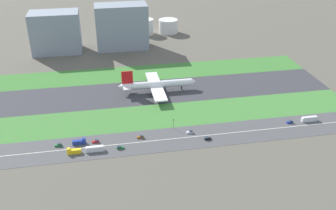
{
  "coord_description": "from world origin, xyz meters",
  "views": [
    {
      "loc": [
        -46.35,
        -280.15,
        136.76
      ],
      "look_at": [
        -0.93,
        -36.5,
        6.0
      ],
      "focal_mm": 40.7,
      "sensor_mm": 36.0,
      "label": 1
    }
  ],
  "objects_px": {
    "hangar_building": "(122,27)",
    "fuel_tank_east": "(168,26)",
    "traffic_light": "(173,123)",
    "terminal_building": "(56,32)",
    "airliner": "(156,85)",
    "truck_1": "(80,142)",
    "car_2": "(96,141)",
    "car_6": "(59,145)",
    "truck_0": "(74,151)",
    "car_3": "(120,147)",
    "fuel_tank_centre": "(146,27)",
    "bus_0": "(95,149)",
    "bus_1": "(309,119)",
    "fuel_tank_west": "(121,29)",
    "car_5": "(190,132)",
    "car_1": "(141,137)",
    "car_0": "(290,122)",
    "car_4": "(207,138)"
  },
  "relations": [
    {
      "from": "fuel_tank_west",
      "to": "terminal_building",
      "type": "bearing_deg",
      "value": -146.93
    },
    {
      "from": "hangar_building",
      "to": "car_1",
      "type": "bearing_deg",
      "value": -90.91
    },
    {
      "from": "car_3",
      "to": "terminal_building",
      "type": "relative_size",
      "value": 0.09
    },
    {
      "from": "car_5",
      "to": "truck_1",
      "type": "height_order",
      "value": "truck_1"
    },
    {
      "from": "fuel_tank_east",
      "to": "truck_0",
      "type": "bearing_deg",
      "value": -113.67
    },
    {
      "from": "traffic_light",
      "to": "fuel_tank_west",
      "type": "distance_m",
      "value": 219.87
    },
    {
      "from": "bus_1",
      "to": "car_1",
      "type": "distance_m",
      "value": 120.79
    },
    {
      "from": "car_6",
      "to": "fuel_tank_centre",
      "type": "relative_size",
      "value": 0.23
    },
    {
      "from": "truck_0",
      "to": "traffic_light",
      "type": "height_order",
      "value": "traffic_light"
    },
    {
      "from": "car_5",
      "to": "traffic_light",
      "type": "bearing_deg",
      "value": 141.14
    },
    {
      "from": "car_1",
      "to": "hangar_building",
      "type": "relative_size",
      "value": 0.08
    },
    {
      "from": "traffic_light",
      "to": "fuel_tank_centre",
      "type": "bearing_deg",
      "value": 87.36
    },
    {
      "from": "car_6",
      "to": "truck_1",
      "type": "xyz_separation_m",
      "value": [
        13.16,
        -0.0,
        0.75
      ]
    },
    {
      "from": "truck_1",
      "to": "hangar_building",
      "type": "relative_size",
      "value": 0.16
    },
    {
      "from": "airliner",
      "to": "bus_1",
      "type": "height_order",
      "value": "airliner"
    },
    {
      "from": "car_4",
      "to": "terminal_building",
      "type": "relative_size",
      "value": 0.09
    },
    {
      "from": "car_1",
      "to": "truck_0",
      "type": "relative_size",
      "value": 0.52
    },
    {
      "from": "car_4",
      "to": "fuel_tank_east",
      "type": "distance_m",
      "value": 237.79
    },
    {
      "from": "airliner",
      "to": "terminal_building",
      "type": "bearing_deg",
      "value": 127.03
    },
    {
      "from": "airliner",
      "to": "fuel_tank_east",
      "type": "xyz_separation_m",
      "value": [
        39.77,
        159.0,
        1.72
      ]
    },
    {
      "from": "car_2",
      "to": "car_3",
      "type": "bearing_deg",
      "value": -33.88
    },
    {
      "from": "car_0",
      "to": "fuel_tank_east",
      "type": "height_order",
      "value": "fuel_tank_east"
    },
    {
      "from": "car_6",
      "to": "traffic_light",
      "type": "relative_size",
      "value": 0.61
    },
    {
      "from": "car_3",
      "to": "terminal_building",
      "type": "xyz_separation_m",
      "value": [
        -50.45,
        192.0,
        19.92
      ]
    },
    {
      "from": "traffic_light",
      "to": "fuel_tank_west",
      "type": "height_order",
      "value": "fuel_tank_west"
    },
    {
      "from": "bus_1",
      "to": "hangar_building",
      "type": "distance_m",
      "value": 217.9
    },
    {
      "from": "bus_1",
      "to": "hangar_building",
      "type": "relative_size",
      "value": 0.22
    },
    {
      "from": "bus_0",
      "to": "fuel_tank_centre",
      "type": "height_order",
      "value": "fuel_tank_centre"
    },
    {
      "from": "car_4",
      "to": "fuel_tank_east",
      "type": "xyz_separation_m",
      "value": [
        18.07,
        237.0,
        7.03
      ]
    },
    {
      "from": "car_1",
      "to": "fuel_tank_west",
      "type": "distance_m",
      "value": 227.12
    },
    {
      "from": "car_6",
      "to": "terminal_building",
      "type": "relative_size",
      "value": 0.09
    },
    {
      "from": "truck_1",
      "to": "hangar_building",
      "type": "xyz_separation_m",
      "value": [
        42.36,
        182.0,
        21.54
      ]
    },
    {
      "from": "car_2",
      "to": "traffic_light",
      "type": "bearing_deg",
      "value": 8.6
    },
    {
      "from": "airliner",
      "to": "hangar_building",
      "type": "bearing_deg",
      "value": 99.15
    },
    {
      "from": "car_6",
      "to": "fuel_tank_east",
      "type": "xyz_separation_m",
      "value": [
        113.66,
        227.0,
        7.03
      ]
    },
    {
      "from": "car_4",
      "to": "fuel_tank_centre",
      "type": "xyz_separation_m",
      "value": [
        -9.21,
        237.0,
        7.92
      ]
    },
    {
      "from": "hangar_building",
      "to": "fuel_tank_east",
      "type": "bearing_deg",
      "value": 37.74
    },
    {
      "from": "airliner",
      "to": "bus_1",
      "type": "bearing_deg",
      "value": -34.34
    },
    {
      "from": "car_0",
      "to": "fuel_tank_west",
      "type": "height_order",
      "value": "fuel_tank_west"
    },
    {
      "from": "car_0",
      "to": "fuel_tank_west",
      "type": "bearing_deg",
      "value": 114.14
    },
    {
      "from": "car_6",
      "to": "car_0",
      "type": "xyz_separation_m",
      "value": [
        158.74,
        0.0,
        0.0
      ]
    },
    {
      "from": "traffic_light",
      "to": "terminal_building",
      "type": "xyz_separation_m",
      "value": [
        -88.4,
        174.01,
        16.55
      ]
    },
    {
      "from": "truck_0",
      "to": "hangar_building",
      "type": "relative_size",
      "value": 0.16
    },
    {
      "from": "car_5",
      "to": "hangar_building",
      "type": "height_order",
      "value": "hangar_building"
    },
    {
      "from": "bus_0",
      "to": "car_2",
      "type": "relative_size",
      "value": 2.64
    },
    {
      "from": "car_6",
      "to": "fuel_tank_west",
      "type": "distance_m",
      "value": 234.12
    },
    {
      "from": "car_6",
      "to": "bus_0",
      "type": "relative_size",
      "value": 0.38
    },
    {
      "from": "car_5",
      "to": "car_0",
      "type": "bearing_deg",
      "value": 0.0
    },
    {
      "from": "hangar_building",
      "to": "airliner",
      "type": "bearing_deg",
      "value": -80.85
    },
    {
      "from": "truck_1",
      "to": "car_2",
      "type": "distance_m",
      "value": 10.3
    }
  ]
}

